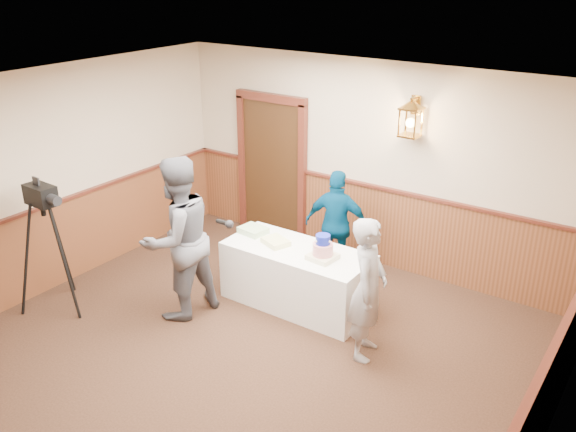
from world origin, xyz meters
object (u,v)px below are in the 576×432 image
tiered_cake (323,250)px  sheet_cake_yellow (276,242)px  interviewer (178,239)px  assistant_p (337,225)px  baker (368,289)px  tv_camera_rig (51,255)px  sheet_cake_green (253,230)px  display_table (297,277)px

tiered_cake → sheet_cake_yellow: size_ratio=1.03×
tiered_cake → sheet_cake_yellow: tiered_cake is taller
tiered_cake → interviewer: bearing=-147.8°
tiered_cake → assistant_p: 1.05m
assistant_p → baker: bearing=115.9°
baker → interviewer: bearing=87.9°
assistant_p → tv_camera_rig: tv_camera_rig is taller
sheet_cake_green → assistant_p: assistant_p is taller
interviewer → assistant_p: interviewer is taller
interviewer → baker: interviewer is taller
baker → tv_camera_rig: size_ratio=1.00×
display_table → assistant_p: 0.99m
display_table → baker: size_ratio=1.13×
tiered_cake → tv_camera_rig: size_ratio=0.21×
interviewer → assistant_p: (1.05, 1.87, -0.24)m
sheet_cake_yellow → tv_camera_rig: size_ratio=0.20×
interviewer → tv_camera_rig: size_ratio=1.23×
sheet_cake_green → assistant_p: bearing=48.9°
tv_camera_rig → assistant_p: bearing=50.4°
assistant_p → tv_camera_rig: bearing=33.4°
interviewer → baker: size_ratio=1.24×
sheet_cake_yellow → sheet_cake_green: size_ratio=0.97×
display_table → interviewer: interviewer is taller
tiered_cake → sheet_cake_yellow: (-0.68, 0.02, -0.09)m
sheet_cake_yellow → tv_camera_rig: 2.68m
interviewer → tv_camera_rig: 1.58m
sheet_cake_green → assistant_p: (0.74, 0.85, -0.05)m
tiered_cake → baker: bearing=-26.3°
sheet_cake_green → tv_camera_rig: 2.44m
display_table → assistant_p: size_ratio=1.21×
sheet_cake_green → baker: (1.90, -0.51, 0.01)m
assistant_p → tiered_cake: bearing=96.3°
sheet_cake_green → interviewer: bearing=-106.9°
sheet_cake_yellow → sheet_cake_green: 0.44m
sheet_cake_yellow → sheet_cake_green: bearing=166.1°
tiered_cake → baker: baker is taller
assistant_p → sheet_cake_green: bearing=34.4°
display_table → sheet_cake_yellow: bearing=-172.8°
sheet_cake_yellow → assistant_p: 1.00m
interviewer → baker: 2.27m
assistant_p → tv_camera_rig: (-2.39, -2.65, -0.03)m
display_table → assistant_p: bearing=88.8°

